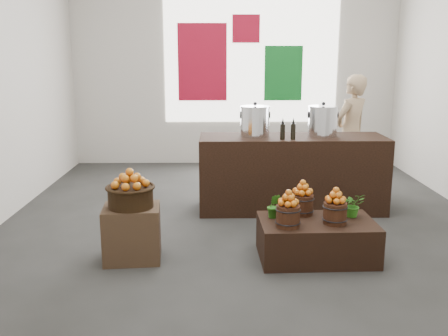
{
  "coord_description": "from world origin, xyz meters",
  "views": [
    {
      "loc": [
        -0.33,
        -5.92,
        2.05
      ],
      "look_at": [
        -0.25,
        -0.4,
        0.78
      ],
      "focal_mm": 40.0,
      "sensor_mm": 36.0,
      "label": 1
    }
  ],
  "objects_px": {
    "counter": "(291,173)",
    "stock_pot_left": "(255,122)",
    "wicker_basket": "(131,197)",
    "shopper": "(351,133)",
    "crate": "(132,233)",
    "stock_pot_center": "(323,122)",
    "display_table": "(316,239)"
  },
  "relations": [
    {
      "from": "display_table",
      "to": "stock_pot_left",
      "type": "xyz_separation_m",
      "value": [
        -0.52,
        1.66,
        0.98
      ]
    },
    {
      "from": "crate",
      "to": "stock_pot_left",
      "type": "distance_m",
      "value": 2.33
    },
    {
      "from": "crate",
      "to": "counter",
      "type": "xyz_separation_m",
      "value": [
        1.85,
        1.67,
        0.22
      ]
    },
    {
      "from": "crate",
      "to": "shopper",
      "type": "distance_m",
      "value": 3.99
    },
    {
      "from": "wicker_basket",
      "to": "stock_pot_left",
      "type": "relative_size",
      "value": 1.19
    },
    {
      "from": "stock_pot_center",
      "to": "wicker_basket",
      "type": "bearing_deg",
      "value": -143.33
    },
    {
      "from": "wicker_basket",
      "to": "shopper",
      "type": "bearing_deg",
      "value": 42.94
    },
    {
      "from": "crate",
      "to": "shopper",
      "type": "xyz_separation_m",
      "value": [
        2.89,
        2.69,
        0.6
      ]
    },
    {
      "from": "crate",
      "to": "display_table",
      "type": "distance_m",
      "value": 1.88
    },
    {
      "from": "wicker_basket",
      "to": "counter",
      "type": "bearing_deg",
      "value": 42.0
    },
    {
      "from": "crate",
      "to": "shopper",
      "type": "height_order",
      "value": "shopper"
    },
    {
      "from": "wicker_basket",
      "to": "stock_pot_center",
      "type": "distance_m",
      "value": 2.84
    },
    {
      "from": "stock_pot_center",
      "to": "display_table",
      "type": "bearing_deg",
      "value": -102.39
    },
    {
      "from": "display_table",
      "to": "stock_pot_center",
      "type": "relative_size",
      "value": 3.08
    },
    {
      "from": "display_table",
      "to": "stock_pot_left",
      "type": "distance_m",
      "value": 2.0
    },
    {
      "from": "display_table",
      "to": "counter",
      "type": "bearing_deg",
      "value": 89.0
    },
    {
      "from": "display_table",
      "to": "wicker_basket",
      "type": "bearing_deg",
      "value": 178.47
    },
    {
      "from": "counter",
      "to": "stock_pot_center",
      "type": "bearing_deg",
      "value": -0.0
    },
    {
      "from": "stock_pot_left",
      "to": "counter",
      "type": "bearing_deg",
      "value": -0.01
    },
    {
      "from": "crate",
      "to": "wicker_basket",
      "type": "bearing_deg",
      "value": 0.0
    },
    {
      "from": "wicker_basket",
      "to": "stock_pot_left",
      "type": "xyz_separation_m",
      "value": [
        1.35,
        1.67,
        0.52
      ]
    },
    {
      "from": "wicker_basket",
      "to": "shopper",
      "type": "relative_size",
      "value": 0.25
    },
    {
      "from": "wicker_basket",
      "to": "display_table",
      "type": "xyz_separation_m",
      "value": [
        1.87,
        0.01,
        -0.46
      ]
    },
    {
      "from": "wicker_basket",
      "to": "display_table",
      "type": "distance_m",
      "value": 1.93
    },
    {
      "from": "stock_pot_left",
      "to": "stock_pot_center",
      "type": "bearing_deg",
      "value": -0.01
    },
    {
      "from": "wicker_basket",
      "to": "stock_pot_center",
      "type": "bearing_deg",
      "value": 36.67
    },
    {
      "from": "counter",
      "to": "shopper",
      "type": "bearing_deg",
      "value": 44.57
    },
    {
      "from": "counter",
      "to": "stock_pot_left",
      "type": "distance_m",
      "value": 0.85
    },
    {
      "from": "stock_pot_left",
      "to": "stock_pot_center",
      "type": "distance_m",
      "value": 0.89
    },
    {
      "from": "wicker_basket",
      "to": "counter",
      "type": "relative_size",
      "value": 0.18
    },
    {
      "from": "wicker_basket",
      "to": "crate",
      "type": "bearing_deg",
      "value": 0.0
    },
    {
      "from": "crate",
      "to": "stock_pot_left",
      "type": "xyz_separation_m",
      "value": [
        1.35,
        1.67,
        0.9
      ]
    }
  ]
}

